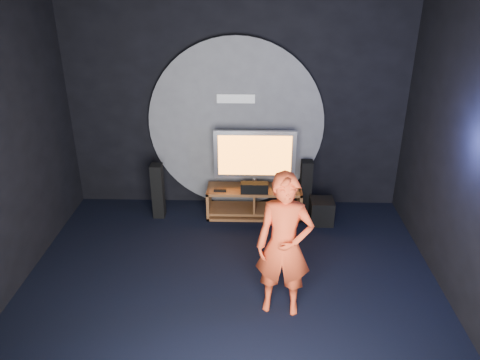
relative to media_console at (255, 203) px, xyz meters
name	(u,v)px	position (x,y,z in m)	size (l,w,h in m)	color
floor	(229,303)	(-0.29, -2.05, -0.19)	(5.00, 5.00, 0.00)	black
back_wall	(236,95)	(-0.29, 0.45, 1.56)	(5.00, 0.04, 3.50)	black
front_wall	(200,356)	(-0.29, -4.55, 1.56)	(5.00, 0.04, 3.50)	black
wall_disc_panel	(236,125)	(-0.29, 0.39, 1.11)	(2.60, 0.11, 2.60)	#515156
media_console	(255,203)	(0.00, 0.00, 0.00)	(1.41, 0.45, 0.45)	brown
tv	(255,157)	(-0.01, 0.07, 0.74)	(1.19, 0.22, 0.88)	#A8A8AF
center_speaker	(254,188)	(-0.01, -0.14, 0.33)	(0.40, 0.15, 0.15)	black
remote	(220,191)	(-0.51, -0.12, 0.27)	(0.18, 0.05, 0.02)	black
tower_speaker_left	(158,191)	(-1.44, -0.07, 0.23)	(0.17, 0.19, 0.84)	black
tower_speaker_right	(306,187)	(0.77, 0.13, 0.23)	(0.17, 0.19, 0.84)	black
subwoofer	(322,211)	(0.98, -0.20, -0.01)	(0.33, 0.33, 0.37)	black
player	(284,246)	(0.30, -2.11, 0.62)	(0.60, 0.39, 1.63)	red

